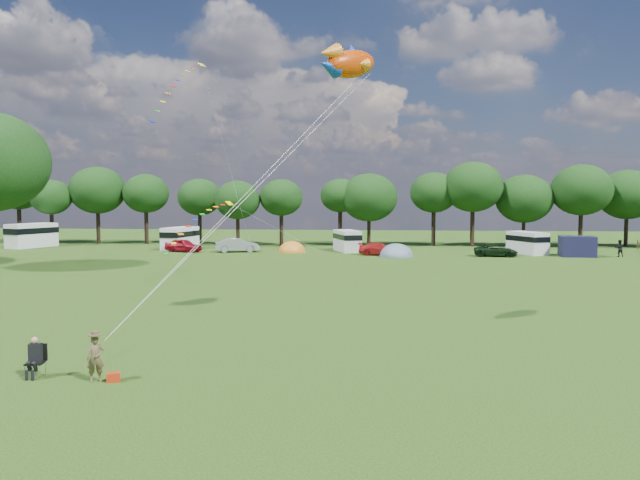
# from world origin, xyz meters

# --- Properties ---
(ground_plane) EXTENTS (180.00, 180.00, 0.00)m
(ground_plane) POSITION_xyz_m (0.00, 0.00, 0.00)
(ground_plane) COLOR black
(ground_plane) RESTS_ON ground
(tree_line) EXTENTS (102.98, 10.98, 10.27)m
(tree_line) POSITION_xyz_m (5.30, 54.99, 6.35)
(tree_line) COLOR black
(tree_line) RESTS_ON ground
(car_a) EXTENTS (4.64, 3.08, 1.44)m
(car_a) POSITION_xyz_m (-18.45, 44.46, 0.72)
(car_a) COLOR maroon
(car_a) RESTS_ON ground
(car_b) EXTENTS (4.68, 2.85, 1.55)m
(car_b) POSITION_xyz_m (-12.53, 44.74, 0.77)
(car_b) COLOR gray
(car_b) RESTS_ON ground
(car_c) EXTENTS (4.44, 2.21, 1.29)m
(car_c) POSITION_xyz_m (3.03, 42.55, 0.64)
(car_c) COLOR #B11C19
(car_c) RESTS_ON ground
(car_d) EXTENTS (4.61, 2.46, 1.20)m
(car_d) POSITION_xyz_m (14.75, 42.27, 0.60)
(car_d) COLOR black
(car_d) RESTS_ON ground
(campervan_a) EXTENTS (4.38, 6.33, 2.86)m
(campervan_a) POSITION_xyz_m (-38.38, 48.69, 1.54)
(campervan_a) COLOR silver
(campervan_a) RESTS_ON ground
(campervan_b) EXTENTS (3.25, 5.58, 2.56)m
(campervan_b) POSITION_xyz_m (-19.78, 47.41, 1.38)
(campervan_b) COLOR white
(campervan_b) RESTS_ON ground
(campervan_c) EXTENTS (3.48, 5.17, 2.34)m
(campervan_c) POSITION_xyz_m (-0.57, 46.79, 1.26)
(campervan_c) COLOR silver
(campervan_c) RESTS_ON ground
(campervan_d) EXTENTS (3.82, 5.20, 2.34)m
(campervan_d) POSITION_xyz_m (18.60, 45.47, 1.26)
(campervan_d) COLOR silver
(campervan_d) RESTS_ON ground
(tent_orange) EXTENTS (3.09, 3.39, 2.42)m
(tent_orange) POSITION_xyz_m (-6.52, 45.06, 0.02)
(tent_orange) COLOR orange
(tent_orange) RESTS_ON ground
(tent_greyblue) EXTENTS (3.55, 3.89, 2.64)m
(tent_greyblue) POSITION_xyz_m (4.70, 41.20, 0.02)
(tent_greyblue) COLOR slate
(tent_greyblue) RESTS_ON ground
(awning_navy) EXTENTS (3.57, 3.02, 2.07)m
(awning_navy) POSITION_xyz_m (22.97, 43.06, 1.03)
(awning_navy) COLOR #161534
(awning_navy) RESTS_ON ground
(kite_flyer) EXTENTS (0.66, 0.55, 1.55)m
(kite_flyer) POSITION_xyz_m (-6.48, -2.58, 0.77)
(kite_flyer) COLOR brown
(kite_flyer) RESTS_ON ground
(camp_chair) EXTENTS (0.64, 0.64, 1.39)m
(camp_chair) POSITION_xyz_m (-8.74, -2.25, 0.83)
(camp_chair) COLOR #99999E
(camp_chair) RESTS_ON ground
(kite_bag) EXTENTS (0.51, 0.43, 0.31)m
(kite_bag) POSITION_xyz_m (-5.88, -2.57, 0.15)
(kite_bag) COLOR red
(kite_bag) RESTS_ON ground
(fish_kite) EXTENTS (3.10, 3.33, 1.93)m
(fish_kite) POSITION_xyz_m (1.34, 6.70, 12.16)
(fish_kite) COLOR #BE3502
(fish_kite) RESTS_ON ground
(streamer_kite_a) EXTENTS (3.25, 5.61, 5.76)m
(streamer_kite_a) POSITION_xyz_m (-13.83, 30.14, 15.78)
(streamer_kite_a) COLOR yellow
(streamer_kite_a) RESTS_ON ground
(streamer_kite_b) EXTENTS (4.15, 4.63, 3.77)m
(streamer_kite_b) POSITION_xyz_m (-10.06, 23.15, 4.50)
(streamer_kite_b) COLOR #FFEC00
(streamer_kite_b) RESTS_ON ground
(walker_a) EXTENTS (0.86, 0.55, 1.73)m
(walker_a) POSITION_xyz_m (27.05, 42.94, 0.87)
(walker_a) COLOR black
(walker_a) RESTS_ON ground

